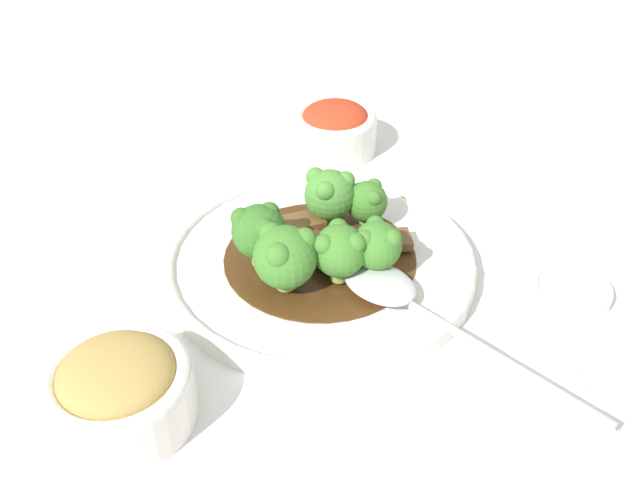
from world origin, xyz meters
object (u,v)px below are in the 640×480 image
Objects in this scene: broccoli_floret_0 at (377,245)px; beef_strip_2 at (315,249)px; side_bowl_kimchi at (335,128)px; beef_strip_0 at (378,241)px; broccoli_floret_1 at (330,194)px; sauce_dish at (571,290)px; broccoli_floret_4 at (285,256)px; serving_spoon at (397,294)px; side_bowl_appetizer at (119,389)px; broccoli_floret_5 at (367,201)px; broccoli_floret_3 at (340,250)px; main_plate at (320,262)px; beef_strip_1 at (298,226)px; broccoli_floret_2 at (259,231)px.

beef_strip_2 is at bearing 57.86° from broccoli_floret_0.
broccoli_floret_0 is 0.55× the size of side_bowl_kimchi.
broccoli_floret_1 is at bearing 46.06° from beef_strip_0.
broccoli_floret_4 is at bearing 88.09° from sauce_dish.
serving_spoon is 1.92× the size of side_bowl_appetizer.
broccoli_floret_5 is at bearing -175.22° from side_bowl_kimchi.
side_bowl_appetizer is (-0.12, 0.16, -0.02)m from broccoli_floret_3.
broccoli_floret_5 is at bearing 6.21° from serving_spoon.
main_plate is 0.05m from broccoli_floret_3.
broccoli_floret_1 is at bearing -38.66° from side_bowl_appetizer.
broccoli_floret_0 reaches higher than side_bowl_appetizer.
broccoli_floret_1 is (0.05, -0.02, 0.03)m from beef_strip_2.
broccoli_floret_5 is (0.08, -0.03, -0.01)m from broccoli_floret_3.
sauce_dish is (0.02, -0.15, -0.02)m from serving_spoon.
beef_strip_0 is at bearing -59.06° from broccoli_floret_4.
broccoli_floret_3 is at bearing -155.90° from beef_strip_1.
beef_strip_1 is at bearing 164.78° from side_bowl_kimchi.
main_plate is 1.37× the size of serving_spoon.
main_plate is 0.06m from broccoli_floret_1.
broccoli_floret_2 is (-0.06, 0.06, 0.00)m from broccoli_floret_1.
main_plate is at bearing -103.38° from beef_strip_2.
side_bowl_kimchi is (0.22, -0.08, -0.03)m from broccoli_floret_2.
main_plate is at bearing 171.57° from side_bowl_kimchi.
side_bowl_appetizer is (-0.37, 0.18, 0.00)m from side_bowl_kimchi.
broccoli_floret_1 is at bearing -26.08° from broccoli_floret_4.
beef_strip_0 reaches higher than main_plate.
beef_strip_2 is 0.22m from side_bowl_appetizer.
side_bowl_kimchi reaches higher than serving_spoon.
serving_spoon is at bearing -124.62° from broccoli_floret_3.
main_plate is 0.07m from broccoli_floret_4.
broccoli_floret_2 is at bearing 141.34° from beef_strip_1.
main_plate is 4.85× the size of broccoli_floret_4.
side_bowl_kimchi is at bearing 4.78° from broccoli_floret_5.
beef_strip_0 is at bearing -80.27° from broccoli_floret_2.
serving_spoon is (-0.07, -0.06, 0.02)m from main_plate.
broccoli_floret_4 reaches higher than main_plate.
broccoli_floret_1 is 0.13m from serving_spoon.
serving_spoon is 2.95× the size of sauce_dish.
broccoli_floret_4 is (-0.04, 0.03, 0.03)m from beef_strip_2.
broccoli_floret_3 is (-0.04, -0.02, 0.03)m from beef_strip_2.
broccoli_floret_5 is at bearing 60.13° from sauce_dish.
broccoli_floret_2 is 0.28× the size of serving_spoon.
beef_strip_2 is at bearing 97.72° from beef_strip_0.
broccoli_floret_4 is 0.12m from broccoli_floret_5.
side_bowl_kimchi is at bearing -26.18° from side_bowl_appetizer.
sauce_dish is (-0.05, -0.22, -0.02)m from beef_strip_2.
sauce_dish is (-0.04, -0.26, -0.05)m from broccoli_floret_2.
broccoli_floret_4 is at bearing 153.92° from broccoli_floret_1.
side_bowl_appetizer is at bearing 122.85° from broccoli_floret_0.
side_bowl_appetizer is 1.53× the size of sauce_dish.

